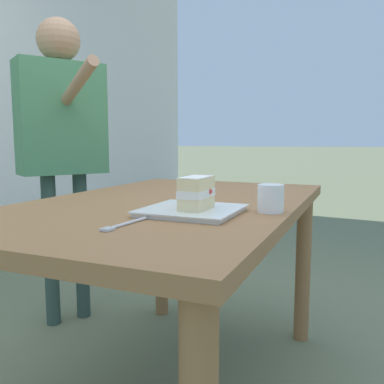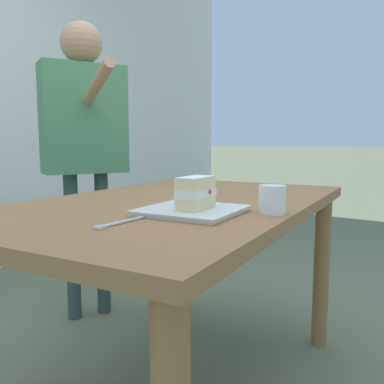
{
  "view_description": "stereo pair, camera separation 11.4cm",
  "coord_description": "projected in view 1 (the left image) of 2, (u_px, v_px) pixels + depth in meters",
  "views": [
    {
      "loc": [
        1.26,
        0.62,
        0.94
      ],
      "look_at": [
        0.21,
        0.17,
        0.8
      ],
      "focal_mm": 38.09,
      "sensor_mm": 36.0,
      "label": 1
    },
    {
      "loc": [
        1.21,
        0.72,
        0.94
      ],
      "look_at": [
        0.21,
        0.17,
        0.8
      ],
      "focal_mm": 38.09,
      "sensor_mm": 36.0,
      "label": 2
    }
  ],
  "objects": [
    {
      "name": "dessert_plate",
      "position": [
        192.0,
        211.0,
        1.16
      ],
      "size": [
        0.26,
        0.26,
        0.02
      ],
      "color": "white",
      "rests_on": "patio_table"
    },
    {
      "name": "diner_person",
      "position": [
        62.0,
        124.0,
        2.04
      ],
      "size": [
        0.49,
        0.58,
        1.55
      ],
      "color": "#334B43",
      "rests_on": "ground"
    },
    {
      "name": "cake_slice",
      "position": [
        196.0,
        193.0,
        1.13
      ],
      "size": [
        0.13,
        0.08,
        0.09
      ],
      "color": "beige",
      "rests_on": "dessert_plate"
    },
    {
      "name": "coffee_cup",
      "position": [
        271.0,
        198.0,
        1.17
      ],
      "size": [
        0.08,
        0.08,
        0.08
      ],
      "color": "white",
      "rests_on": "patio_table"
    },
    {
      "name": "dessert_fork",
      "position": [
        123.0,
        225.0,
        0.98
      ],
      "size": [
        0.17,
        0.03,
        0.01
      ],
      "color": "silver",
      "rests_on": "patio_table"
    },
    {
      "name": "patio_table",
      "position": [
        170.0,
        228.0,
        1.43
      ],
      "size": [
        1.43,
        0.87,
        0.74
      ],
      "color": "olive",
      "rests_on": "ground"
    }
  ]
}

